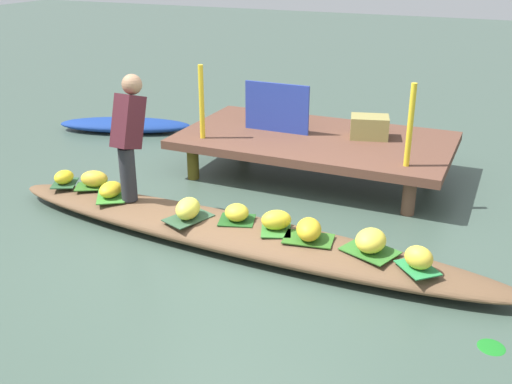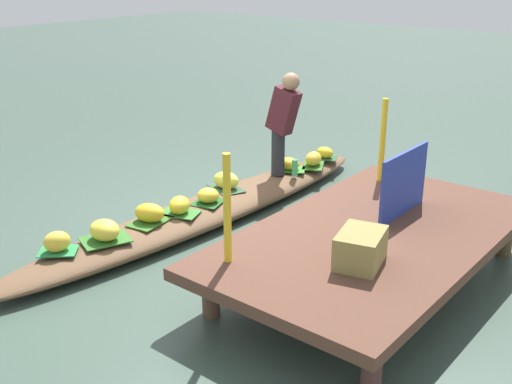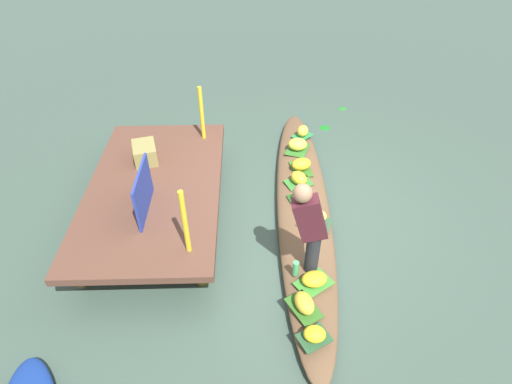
{
  "view_description": "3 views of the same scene",
  "coord_description": "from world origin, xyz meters",
  "views": [
    {
      "loc": [
        2.24,
        -4.58,
        2.64
      ],
      "look_at": [
        0.11,
        0.25,
        0.45
      ],
      "focal_mm": 42.5,
      "sensor_mm": 36.0,
      "label": 1
    },
    {
      "loc": [
        4.5,
        4.36,
        2.69
      ],
      "look_at": [
        -0.01,
        0.69,
        0.49
      ],
      "focal_mm": 43.97,
      "sensor_mm": 36.0,
      "label": 2
    },
    {
      "loc": [
        -4.31,
        0.79,
        3.98
      ],
      "look_at": [
        0.04,
        0.67,
        0.37
      ],
      "focal_mm": 28.62,
      "sensor_mm": 36.0,
      "label": 3
    }
  ],
  "objects": [
    {
      "name": "water_bottle",
      "position": [
        -1.29,
        0.25,
        0.32
      ],
      "size": [
        0.07,
        0.07,
        0.2
      ],
      "primitive_type": "cylinder",
      "color": "#48B568",
      "rests_on": "vendor_boat"
    },
    {
      "name": "market_banner",
      "position": [
        -0.42,
        2.07,
        0.78
      ],
      "size": [
        0.82,
        0.03,
        0.6
      ],
      "primitive_type": "cube",
      "rotation": [
        0.0,
        0.0,
        -0.0
      ],
      "color": "#273B9C",
      "rests_on": "dock_platform"
    },
    {
      "name": "banana_bunch_3",
      "position": [
        1.71,
        -0.18,
        0.32
      ],
      "size": [
        0.29,
        0.26,
        0.19
      ],
      "primitive_type": "ellipsoid",
      "rotation": [
        0.0,
        0.0,
        2.79
      ],
      "color": "yellow",
      "rests_on": "vendor_boat"
    },
    {
      "name": "banana_bunch_0",
      "position": [
        0.41,
        0.03,
        0.31
      ],
      "size": [
        0.34,
        0.32,
        0.18
      ],
      "primitive_type": "ellipsoid",
      "rotation": [
        0.0,
        0.0,
        3.7
      ],
      "color": "yellow",
      "rests_on": "vendor_boat"
    },
    {
      "name": "leaf_mat_7",
      "position": [
        0.74,
        -0.05,
        0.23
      ],
      "size": [
        0.47,
        0.35,
        0.01
      ],
      "primitive_type": "cube",
      "rotation": [
        0.0,
        0.0,
        0.15
      ],
      "color": "#30641F",
      "rests_on": "vendor_boat"
    },
    {
      "name": "banana_bunch_7",
      "position": [
        0.74,
        -0.05,
        0.32
      ],
      "size": [
        0.31,
        0.36,
        0.19
      ],
      "primitive_type": "ellipsoid",
      "rotation": [
        0.0,
        0.0,
        5.05
      ],
      "color": "gold",
      "rests_on": "vendor_boat"
    },
    {
      "name": "leaf_mat_1",
      "position": [
        0.0,
        0.05,
        0.23
      ],
      "size": [
        0.4,
        0.37,
        0.01
      ],
      "primitive_type": "cube",
      "rotation": [
        0.0,
        0.0,
        0.29
      ],
      "color": "#1E4F1C",
      "rests_on": "vendor_boat"
    },
    {
      "name": "banana_bunch_5",
      "position": [
        -2.11,
        0.14,
        0.3
      ],
      "size": [
        0.2,
        0.24,
        0.14
      ],
      "primitive_type": "ellipsoid",
      "rotation": [
        0.0,
        0.0,
        1.51
      ],
      "color": "yellow",
      "rests_on": "vendor_boat"
    },
    {
      "name": "banana_bunch_6",
      "position": [
        -1.75,
        0.2,
        0.31
      ],
      "size": [
        0.33,
        0.27,
        0.17
      ],
      "primitive_type": "ellipsoid",
      "rotation": [
        0.0,
        0.0,
        3.46
      ],
      "color": "gold",
      "rests_on": "vendor_boat"
    },
    {
      "name": "leaf_mat_2",
      "position": [
        -1.43,
        0.05,
        0.23
      ],
      "size": [
        0.46,
        0.49,
        0.01
      ],
      "primitive_type": "cube",
      "rotation": [
        0.0,
        0.0,
        2.15
      ],
      "color": "#3C862F",
      "rests_on": "vendor_boat"
    },
    {
      "name": "railing_post_west",
      "position": [
        -1.12,
        1.47,
        0.92
      ],
      "size": [
        0.06,
        0.06,
        0.87
      ],
      "primitive_type": "cylinder",
      "color": "yellow",
      "rests_on": "dock_platform"
    },
    {
      "name": "leaf_mat_3",
      "position": [
        1.71,
        -0.18,
        0.23
      ],
      "size": [
        0.4,
        0.41,
        0.01
      ],
      "primitive_type": "cube",
      "rotation": [
        0.0,
        0.0,
        2.33
      ],
      "color": "#288041",
      "rests_on": "vendor_boat"
    },
    {
      "name": "leaf_mat_6",
      "position": [
        -1.75,
        0.2,
        0.23
      ],
      "size": [
        0.47,
        0.41,
        0.01
      ],
      "primitive_type": "cube",
      "rotation": [
        0.0,
        0.0,
        0.51
      ],
      "color": "#316621",
      "rests_on": "vendor_boat"
    },
    {
      "name": "banana_bunch_1",
      "position": [
        0.0,
        0.05,
        0.31
      ],
      "size": [
        0.32,
        0.32,
        0.16
      ],
      "primitive_type": "ellipsoid",
      "rotation": [
        0.0,
        0.0,
        5.54
      ],
      "color": "yellow",
      "rests_on": "vendor_boat"
    },
    {
      "name": "railing_post_east",
      "position": [
        1.28,
        1.47,
        0.92
      ],
      "size": [
        0.06,
        0.06,
        0.87
      ],
      "primitive_type": "cylinder",
      "color": "yellow",
      "rests_on": "dock_platform"
    },
    {
      "name": "drifting_plant_0",
      "position": [
        2.34,
        -0.7,
        0.0
      ],
      "size": [
        0.25,
        0.25,
        0.01
      ],
      "primitive_type": "ellipsoid",
      "rotation": [
        0.0,
        0.0,
        1.89
      ],
      "color": "#197520",
      "rests_on": "ground"
    },
    {
      "name": "dock_platform",
      "position": [
        0.08,
        2.07,
        0.42
      ],
      "size": [
        3.2,
        1.8,
        0.49
      ],
      "color": "brown",
      "rests_on": "ground"
    },
    {
      "name": "leaf_mat_8",
      "position": [
        -0.44,
        -0.09,
        0.23
      ],
      "size": [
        0.42,
        0.5,
        0.01
      ],
      "primitive_type": "cube",
      "rotation": [
        0.0,
        0.0,
        1.21
      ],
      "color": "#2F5035",
      "rests_on": "vendor_boat"
    },
    {
      "name": "canal_water",
      "position": [
        0.0,
        0.0,
        0.0
      ],
      "size": [
        40.0,
        40.0,
        0.0
      ],
      "primitive_type": "plane",
      "color": "#3C5044",
      "rests_on": "ground"
    },
    {
      "name": "vendor_boat",
      "position": [
        0.0,
        0.0,
        0.11
      ],
      "size": [
        5.22,
        0.99,
        0.22
      ],
      "primitive_type": "ellipsoid",
      "rotation": [
        0.0,
        0.0,
        -0.05
      ],
      "color": "brown",
      "rests_on": "ground"
    },
    {
      "name": "leaf_mat_0",
      "position": [
        0.41,
        0.03,
        0.23
      ],
      "size": [
        0.38,
        0.45,
        0.01
      ],
      "primitive_type": "cube",
      "rotation": [
        0.0,
        0.0,
        1.93
      ],
      "color": "#33742B",
      "rests_on": "vendor_boat"
    },
    {
      "name": "leaf_mat_4",
      "position": [
        1.29,
        -0.05,
        0.23
      ],
      "size": [
        0.52,
        0.46,
        0.01
      ],
      "primitive_type": "cube",
      "rotation": [
        0.0,
        0.0,
        2.77
      ],
      "color": "#306B26",
      "rests_on": "vendor_boat"
    },
    {
      "name": "vendor_person",
      "position": [
        -1.2,
        0.13,
        0.93
      ],
      "size": [
        0.21,
        0.42,
        1.24
      ],
      "color": "#28282D",
      "rests_on": "vendor_boat"
    },
    {
      "name": "banana_bunch_4",
      "position": [
        1.29,
        -0.05,
        0.32
      ],
      "size": [
        0.27,
        0.32,
        0.19
      ],
      "primitive_type": "ellipsoid",
      "rotation": [
        0.0,
        0.0,
        1.52
      ],
      "color": "yellow",
      "rests_on": "vendor_boat"
    },
    {
      "name": "produce_crate",
      "position": [
        0.68,
        2.27,
        0.62
      ],
      "size": [
        0.51,
        0.42,
        0.26
      ],
      "primitive_type": "cube",
      "rotation": [
        0.0,
        0.0,
        0.26
      ],
      "color": "olive",
      "rests_on": "dock_platform"
    },
    {
      "name": "banana_bunch_8",
      "position": [
        -0.44,
        -0.09,
        0.32
      ],
      "size": [
        0.26,
        0.34,
        0.19
      ],
      "primitive_type": "ellipsoid",
      "rotation": [
        0.0,
        0.0,
        1.73
      ],
      "color": "#EBE148",
      "rests_on": "vendor_boat"
    },
    {
      "name": "banana_bunch_2",
      "position": [
        -1.43,
        0.05,
        0.3
      ],
      "size": [
        0.26,
        0.32,
        0.15
      ],
      "primitive_type": "ellipsoid",
      "rotation": [
        0.0,
        0.0,
        4.89
      ],
      "color": "yellow",
      "rests_on": "vendor_boat"
    },
    {
      "name": "leaf_mat_5",
      "position": [
        -2.11,
        0.14,
        0.23
      ],
      "size": [
        0.36,
        0.39,
        0.01
      ],
      "primitive_type": "cube",
      "rotation": [
        0.0,
        0.0,
        2.04
      ],
      "color": "#28502F",
      "rests_on": "vendor_boat"
    },
    {
      "name": "drifting_plant_1",
      "position": [
        3.07,
        -1.17,
        0.0
      ],
      "size": [
        0.2,
        0.22,
        0.01
      ],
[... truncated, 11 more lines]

